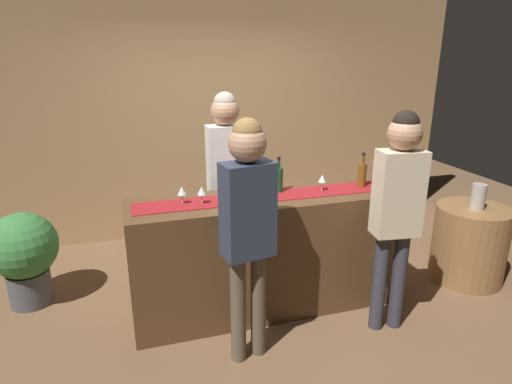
% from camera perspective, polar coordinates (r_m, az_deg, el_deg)
% --- Properties ---
extents(ground_plane, '(10.00, 10.00, 0.00)m').
position_cam_1_polar(ground_plane, '(3.95, 1.54, -14.69)').
color(ground_plane, brown).
extents(back_wall, '(6.00, 0.12, 2.90)m').
position_cam_1_polar(back_wall, '(5.20, -5.09, 10.42)').
color(back_wall, tan).
rests_on(back_wall, ground).
extents(bar_counter, '(2.28, 0.60, 1.01)m').
position_cam_1_polar(bar_counter, '(3.70, 1.61, -8.07)').
color(bar_counter, '#543821').
rests_on(bar_counter, ground).
extents(counter_runner_cloth, '(2.16, 0.28, 0.01)m').
position_cam_1_polar(counter_runner_cloth, '(3.51, 1.68, -0.57)').
color(counter_runner_cloth, maroon).
rests_on(counter_runner_cloth, bar_counter).
extents(wine_bottle_clear, '(0.07, 0.07, 0.30)m').
position_cam_1_polar(wine_bottle_clear, '(3.40, 0.14, 0.80)').
color(wine_bottle_clear, '#B2C6C1').
rests_on(wine_bottle_clear, bar_counter).
extents(wine_bottle_green, '(0.07, 0.07, 0.30)m').
position_cam_1_polar(wine_bottle_green, '(3.59, 3.00, 1.72)').
color(wine_bottle_green, '#194723').
rests_on(wine_bottle_green, bar_counter).
extents(wine_bottle_amber, '(0.07, 0.07, 0.30)m').
position_cam_1_polar(wine_bottle_amber, '(3.84, 13.86, 2.30)').
color(wine_bottle_amber, brown).
rests_on(wine_bottle_amber, bar_counter).
extents(wine_glass_near_customer, '(0.07, 0.07, 0.14)m').
position_cam_1_polar(wine_glass_near_customer, '(3.34, -9.79, 0.09)').
color(wine_glass_near_customer, silver).
rests_on(wine_glass_near_customer, bar_counter).
extents(wine_glass_mid_counter, '(0.07, 0.07, 0.14)m').
position_cam_1_polar(wine_glass_mid_counter, '(3.32, -7.20, 0.10)').
color(wine_glass_mid_counter, silver).
rests_on(wine_glass_mid_counter, bar_counter).
extents(wine_glass_far_end, '(0.07, 0.07, 0.14)m').
position_cam_1_polar(wine_glass_far_end, '(3.66, 8.77, 1.72)').
color(wine_glass_far_end, silver).
rests_on(wine_glass_far_end, bar_counter).
extents(bartender, '(0.34, 0.25, 1.81)m').
position_cam_1_polar(bartender, '(3.95, -3.96, 3.38)').
color(bartender, '#26262B').
rests_on(bartender, ground).
extents(customer_sipping, '(0.36, 0.25, 1.75)m').
position_cam_1_polar(customer_sipping, '(3.36, 18.25, -0.99)').
color(customer_sipping, '#33333D').
rests_on(customer_sipping, ground).
extents(customer_browsing, '(0.37, 0.26, 1.75)m').
position_cam_1_polar(customer_browsing, '(2.86, -1.09, -3.36)').
color(customer_browsing, brown).
rests_on(customer_browsing, ground).
extents(round_side_table, '(0.68, 0.68, 0.74)m').
position_cam_1_polar(round_side_table, '(4.68, 26.38, -6.14)').
color(round_side_table, olive).
rests_on(round_side_table, ground).
extents(vase_on_side_table, '(0.13, 0.13, 0.24)m').
position_cam_1_polar(vase_on_side_table, '(4.49, 27.34, -0.55)').
color(vase_on_side_table, '#A8A399').
rests_on(vase_on_side_table, round_side_table).
extents(potted_plant_tall, '(0.58, 0.58, 0.84)m').
position_cam_1_polar(potted_plant_tall, '(4.25, -28.36, -7.10)').
color(potted_plant_tall, '#4C4C51').
rests_on(potted_plant_tall, ground).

